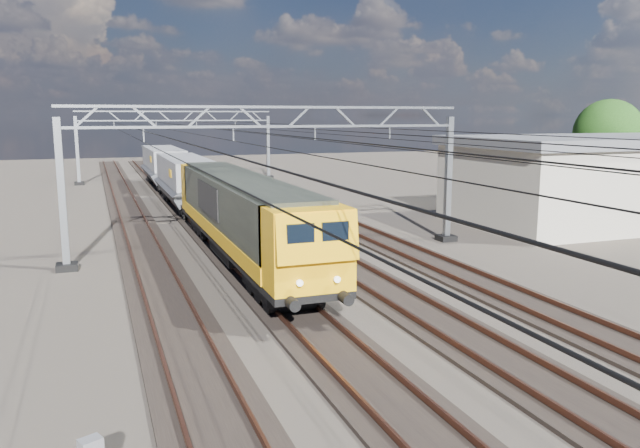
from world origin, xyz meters
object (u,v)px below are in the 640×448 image
object	(u,v)px
hopper_wagon_lead	(186,178)
industrial_shed	(603,179)
catenary_gantry_mid	(276,174)
hopper_wagon_mid	(164,164)
locomotive	(242,213)
catenary_gantry_far	(177,143)
tree_far	(613,136)

from	to	relation	value
hopper_wagon_lead	industrial_shed	world-z (taller)	industrial_shed
catenary_gantry_mid	hopper_wagon_mid	size ratio (longest dim) A/B	1.53
locomotive	hopper_wagon_lead	size ratio (longest dim) A/B	1.62
hopper_wagon_lead	hopper_wagon_mid	world-z (taller)	same
hopper_wagon_mid	industrial_shed	bearing A→B (deg)	-49.95
catenary_gantry_mid	locomotive	distance (m)	2.88
catenary_gantry_far	tree_far	world-z (taller)	tree_far
catenary_gantry_mid	locomotive	size ratio (longest dim) A/B	0.94
hopper_wagon_lead	hopper_wagon_mid	distance (m)	14.20
locomotive	industrial_shed	distance (m)	24.24
hopper_wagon_mid	catenary_gantry_mid	bearing A→B (deg)	-86.25
catenary_gantry_far	hopper_wagon_mid	world-z (taller)	catenary_gantry_far
hopper_wagon_mid	locomotive	bearing A→B (deg)	-90.00
tree_far	catenary_gantry_far	bearing A→B (deg)	139.15
catenary_gantry_mid	tree_far	world-z (taller)	tree_far
tree_far	hopper_wagon_mid	bearing A→B (deg)	147.29
hopper_wagon_lead	hopper_wagon_mid	bearing A→B (deg)	90.00
hopper_wagon_lead	industrial_shed	xyz separation A→B (m)	(24.00, -14.35, 0.49)
catenary_gantry_far	hopper_wagon_lead	bearing A→B (deg)	-95.81
locomotive	tree_far	bearing A→B (deg)	19.01
catenary_gantry_mid	hopper_wagon_lead	xyz separation A→B (m)	(-2.00, 16.35, -1.67)
catenary_gantry_far	catenary_gantry_mid	bearing A→B (deg)	-90.00
catenary_gantry_far	industrial_shed	xyz separation A→B (m)	(22.00, -34.00, -1.18)
locomotive	industrial_shed	world-z (taller)	industrial_shed
catenary_gantry_far	industrial_shed	bearing A→B (deg)	-57.09
tree_far	catenary_gantry_mid	bearing A→B (deg)	-162.11
locomotive	industrial_shed	bearing A→B (deg)	7.94
locomotive	hopper_wagon_lead	world-z (taller)	locomotive
hopper_wagon_mid	industrial_shed	size ratio (longest dim) A/B	0.70
locomotive	hopper_wagon_mid	xyz separation A→B (m)	(-0.00, 31.90, -0.09)
industrial_shed	hopper_wagon_mid	bearing A→B (deg)	130.05
catenary_gantry_mid	hopper_wagon_mid	xyz separation A→B (m)	(-2.00, 30.55, -1.67)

